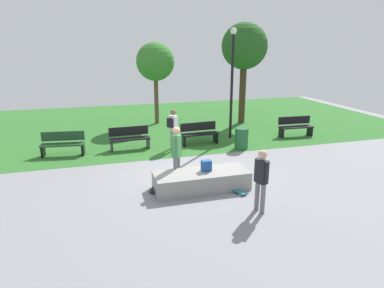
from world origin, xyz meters
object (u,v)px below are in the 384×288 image
skater_watching (177,151)px  tree_slender_maple (155,62)px  tree_broad_elm (244,47)px  backpack_on_ledge (206,166)px  lamp_post (232,74)px  park_bench_near_path (199,133)px  skater_performing_trick (261,177)px  skateboard_by_ledge (235,190)px  pedestrian_with_backpack (173,126)px  park_bench_far_right (130,138)px  park_bench_by_oak (63,143)px  park_bench_far_left (295,126)px  concrete_ledge (201,180)px  trash_bin (241,138)px  skateboard_spare (156,187)px

skater_watching → tree_slender_maple: (0.89, 8.26, 2.19)m
skater_watching → tree_broad_elm: tree_broad_elm is taller
backpack_on_ledge → lamp_post: 6.09m
backpack_on_ledge → park_bench_near_path: 4.59m
skater_performing_trick → skateboard_by_ledge: size_ratio=2.04×
skater_watching → skateboard_by_ledge: 2.07m
tree_slender_maple → pedestrian_with_backpack: 5.35m
lamp_post → park_bench_far_right: bearing=-174.3°
skater_performing_trick → park_bench_by_oak: (-5.15, 6.23, -0.48)m
park_bench_far_left → skater_performing_trick: bearing=-128.8°
park_bench_by_oak → park_bench_far_left: size_ratio=1.02×
skater_watching → park_bench_far_right: bearing=104.6°
skater_watching → skater_performing_trick: bearing=-56.4°
park_bench_far_right → park_bench_near_path: size_ratio=1.00×
park_bench_far_right → pedestrian_with_backpack: (1.70, -0.52, 0.50)m
backpack_on_ledge → concrete_ledge: bearing=17.5°
park_bench_far_right → tree_broad_elm: tree_broad_elm is taller
backpack_on_ledge → trash_bin: bearing=-134.6°
park_bench_far_left → trash_bin: park_bench_far_left is taller
park_bench_far_left → pedestrian_with_backpack: size_ratio=0.99×
skater_performing_trick → park_bench_far_left: 8.02m
skateboard_spare → park_bench_far_left: size_ratio=0.50×
park_bench_far_right → lamp_post: lamp_post is taller
skater_watching → tree_slender_maple: tree_slender_maple is taller
park_bench_near_path → skateboard_spare: bearing=-122.3°
park_bench_far_right → pedestrian_with_backpack: 1.84m
concrete_ledge → park_bench_far_right: size_ratio=1.72×
skateboard_by_ledge → park_bench_far_right: park_bench_far_right is taller
skater_watching → park_bench_far_right: size_ratio=1.10×
skateboard_by_ledge → lamp_post: bearing=68.9°
skater_performing_trick → park_bench_far_left: (5.02, 6.24, -0.48)m
skateboard_spare → tree_slender_maple: 9.24m
tree_broad_elm → backpack_on_ledge: bearing=-120.9°
skater_performing_trick → pedestrian_with_backpack: bearing=98.9°
concrete_ledge → tree_broad_elm: tree_broad_elm is taller
park_bench_by_oak → pedestrian_with_backpack: 4.29m
skater_performing_trick → skateboard_spare: 3.24m
tree_slender_maple → pedestrian_with_backpack: tree_slender_maple is taller
backpack_on_ledge → trash_bin: trash_bin is taller
park_bench_by_oak → skateboard_by_ledge: bearing=-44.5°
concrete_ledge → skateboard_spare: 1.36m
skater_performing_trick → tree_broad_elm: (3.76, 9.50, 3.02)m
park_bench_near_path → trash_bin: bearing=-38.8°
skater_performing_trick → trash_bin: bearing=70.7°
concrete_ledge → park_bench_far_right: (-1.62, 4.55, 0.22)m
skateboard_by_ledge → lamp_post: (2.12, 5.50, 2.80)m
skater_performing_trick → skateboard_by_ledge: bearing=95.7°
skater_watching → park_bench_far_right: skater_watching is taller
park_bench_near_path → pedestrian_with_backpack: 1.43m
park_bench_by_oak → lamp_post: lamp_post is taller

